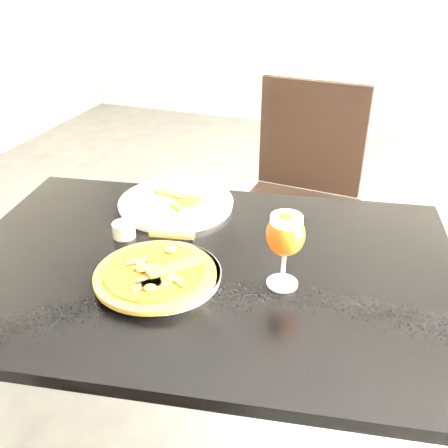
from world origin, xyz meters
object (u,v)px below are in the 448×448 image
at_px(beer_glass, 285,235).
at_px(dining_table, 205,292).
at_px(pizza, 156,273).
at_px(chair_far, 299,198).

bearing_deg(beer_glass, dining_table, 173.48).
relative_size(dining_table, pizza, 4.81).
bearing_deg(dining_table, beer_glass, -16.04).
xyz_separation_m(pizza, beer_glass, (0.27, 0.09, 0.10)).
bearing_deg(dining_table, chair_far, 76.26).
distance_m(chair_far, beer_glass, 0.95).
bearing_deg(chair_far, pizza, -93.97).
height_order(dining_table, pizza, pizza).
relative_size(pizza, beer_glass, 1.54).
distance_m(pizza, beer_glass, 0.30).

